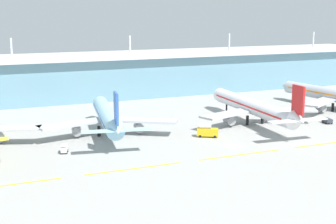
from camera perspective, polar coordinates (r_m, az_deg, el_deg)
name	(u,v)px	position (r m, az deg, el deg)	size (l,w,h in m)	color
ground_plane	(233,146)	(160.76, 7.46, -3.90)	(600.00, 600.00, 0.00)	#9E9E99
terminal_building	(127,74)	(253.41, -4.75, 4.35)	(288.00, 34.00, 30.67)	#6693A8
airliner_near_middle	(107,117)	(173.67, -6.96, -0.54)	(48.04, 58.80, 18.90)	#9ED1EA
airliner_far_middle	(253,107)	(192.36, 9.76, 0.56)	(48.68, 67.92, 18.90)	white
airliner_farthest	(336,96)	(227.56, 18.70, 1.80)	(48.47, 66.04, 18.90)	#ADB2BC
taxiway_stripe_west	(4,186)	(130.81, -18.28, -8.02)	(28.00, 0.70, 0.04)	yellow
taxiway_stripe_mid_west	(134,169)	(137.38, -3.95, -6.51)	(28.00, 0.70, 0.04)	yellow
taxiway_stripe_centre	(240,155)	(151.49, 8.31, -4.88)	(28.00, 0.70, 0.04)	yellow
taxiway_stripe_mid_east	(330,143)	(171.28, 18.07, -3.41)	(28.00, 0.70, 0.04)	yellow
fuel_truck	(207,131)	(170.76, 4.51, -2.14)	(7.51, 5.94, 4.95)	gold
pushback_tug	(327,120)	(200.76, 17.80, -0.93)	(3.37, 4.84, 1.85)	#333842
baggage_cart	(64,149)	(154.82, -11.81, -4.17)	(2.93, 3.98, 2.48)	silver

